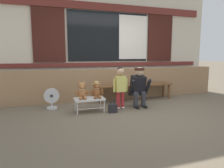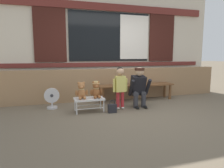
{
  "view_description": "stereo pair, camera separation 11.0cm",
  "coord_description": "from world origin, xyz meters",
  "px_view_note": "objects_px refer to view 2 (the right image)",
  "views": [
    {
      "loc": [
        -1.81,
        -3.86,
        1.23
      ],
      "look_at": [
        -0.33,
        0.58,
        0.55
      ],
      "focal_mm": 32.22,
      "sensor_mm": 36.0,
      "label": 1
    },
    {
      "loc": [
        -1.7,
        -3.89,
        1.23
      ],
      "look_at": [
        -0.33,
        0.58,
        0.55
      ],
      "focal_mm": 32.22,
      "sensor_mm": 36.0,
      "label": 2
    }
  ],
  "objects_px": {
    "small_display_bench": "(89,100)",
    "teddy_bear_plain": "(82,91)",
    "teddy_bear_with_hat": "(96,90)",
    "handbag_on_ground": "(112,108)",
    "wooden_bench_long": "(136,87)",
    "child_standing": "(120,83)",
    "adult_crouching": "(139,87)",
    "floor_fan": "(52,98)"
  },
  "relations": [
    {
      "from": "teddy_bear_with_hat",
      "to": "adult_crouching",
      "type": "xyz_separation_m",
      "value": [
        1.05,
        0.07,
        0.01
      ]
    },
    {
      "from": "child_standing",
      "to": "floor_fan",
      "type": "xyz_separation_m",
      "value": [
        -1.5,
        0.48,
        -0.35
      ]
    },
    {
      "from": "teddy_bear_plain",
      "to": "adult_crouching",
      "type": "bearing_deg",
      "value": 2.77
    },
    {
      "from": "child_standing",
      "to": "small_display_bench",
      "type": "bearing_deg",
      "value": -178.12
    },
    {
      "from": "handbag_on_ground",
      "to": "floor_fan",
      "type": "bearing_deg",
      "value": 149.84
    },
    {
      "from": "small_display_bench",
      "to": "floor_fan",
      "type": "bearing_deg",
      "value": 147.07
    },
    {
      "from": "wooden_bench_long",
      "to": "floor_fan",
      "type": "distance_m",
      "value": 2.22
    },
    {
      "from": "handbag_on_ground",
      "to": "wooden_bench_long",
      "type": "bearing_deg",
      "value": 44.18
    },
    {
      "from": "teddy_bear_with_hat",
      "to": "adult_crouching",
      "type": "relative_size",
      "value": 0.38
    },
    {
      "from": "teddy_bear_with_hat",
      "to": "wooden_bench_long",
      "type": "bearing_deg",
      "value": 29.72
    },
    {
      "from": "wooden_bench_long",
      "to": "floor_fan",
      "type": "xyz_separation_m",
      "value": [
        -2.21,
        -0.23,
        -0.13
      ]
    },
    {
      "from": "teddy_bear_plain",
      "to": "floor_fan",
      "type": "relative_size",
      "value": 0.76
    },
    {
      "from": "wooden_bench_long",
      "to": "adult_crouching",
      "type": "height_order",
      "value": "adult_crouching"
    },
    {
      "from": "child_standing",
      "to": "teddy_bear_plain",
      "type": "bearing_deg",
      "value": -178.55
    },
    {
      "from": "small_display_bench",
      "to": "teddy_bear_plain",
      "type": "relative_size",
      "value": 1.76
    },
    {
      "from": "adult_crouching",
      "to": "handbag_on_ground",
      "type": "height_order",
      "value": "adult_crouching"
    },
    {
      "from": "adult_crouching",
      "to": "child_standing",
      "type": "bearing_deg",
      "value": -174.81
    },
    {
      "from": "small_display_bench",
      "to": "teddy_bear_with_hat",
      "type": "xyz_separation_m",
      "value": [
        0.16,
        0.0,
        0.21
      ]
    },
    {
      "from": "wooden_bench_long",
      "to": "adult_crouching",
      "type": "relative_size",
      "value": 2.21
    },
    {
      "from": "wooden_bench_long",
      "to": "small_display_bench",
      "type": "xyz_separation_m",
      "value": [
        -1.43,
        -0.73,
        -0.11
      ]
    },
    {
      "from": "teddy_bear_plain",
      "to": "floor_fan",
      "type": "distance_m",
      "value": 0.82
    },
    {
      "from": "child_standing",
      "to": "teddy_bear_with_hat",
      "type": "bearing_deg",
      "value": -177.8
    },
    {
      "from": "adult_crouching",
      "to": "handbag_on_ground",
      "type": "bearing_deg",
      "value": -159.16
    },
    {
      "from": "child_standing",
      "to": "handbag_on_ground",
      "type": "relative_size",
      "value": 3.52
    },
    {
      "from": "child_standing",
      "to": "floor_fan",
      "type": "height_order",
      "value": "child_standing"
    },
    {
      "from": "handbag_on_ground",
      "to": "floor_fan",
      "type": "height_order",
      "value": "floor_fan"
    },
    {
      "from": "wooden_bench_long",
      "to": "teddy_bear_with_hat",
      "type": "bearing_deg",
      "value": -150.28
    },
    {
      "from": "small_display_bench",
      "to": "handbag_on_ground",
      "type": "bearing_deg",
      "value": -25.13
    },
    {
      "from": "teddy_bear_plain",
      "to": "adult_crouching",
      "type": "distance_m",
      "value": 1.37
    },
    {
      "from": "wooden_bench_long",
      "to": "handbag_on_ground",
      "type": "relative_size",
      "value": 7.72
    },
    {
      "from": "wooden_bench_long",
      "to": "teddy_bear_plain",
      "type": "distance_m",
      "value": 1.75
    },
    {
      "from": "adult_crouching",
      "to": "handbag_on_ground",
      "type": "distance_m",
      "value": 0.89
    },
    {
      "from": "adult_crouching",
      "to": "small_display_bench",
      "type": "bearing_deg",
      "value": -176.79
    },
    {
      "from": "small_display_bench",
      "to": "teddy_bear_plain",
      "type": "bearing_deg",
      "value": 179.49
    },
    {
      "from": "child_standing",
      "to": "floor_fan",
      "type": "bearing_deg",
      "value": 162.33
    },
    {
      "from": "wooden_bench_long",
      "to": "small_display_bench",
      "type": "distance_m",
      "value": 1.61
    },
    {
      "from": "small_display_bench",
      "to": "teddy_bear_with_hat",
      "type": "height_order",
      "value": "teddy_bear_with_hat"
    },
    {
      "from": "teddy_bear_plain",
      "to": "wooden_bench_long",
      "type": "bearing_deg",
      "value": 24.54
    },
    {
      "from": "teddy_bear_with_hat",
      "to": "floor_fan",
      "type": "relative_size",
      "value": 0.76
    },
    {
      "from": "teddy_bear_plain",
      "to": "teddy_bear_with_hat",
      "type": "distance_m",
      "value": 0.32
    },
    {
      "from": "wooden_bench_long",
      "to": "teddy_bear_with_hat",
      "type": "distance_m",
      "value": 1.47
    },
    {
      "from": "wooden_bench_long",
      "to": "teddy_bear_plain",
      "type": "relative_size",
      "value": 5.78
    }
  ]
}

